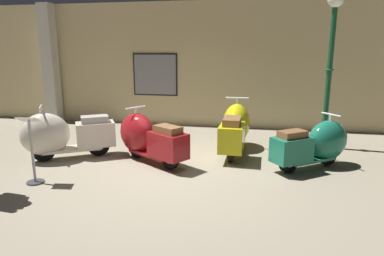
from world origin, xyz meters
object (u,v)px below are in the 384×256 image
Objects in this scene: scooter_2 at (235,128)px; scooter_3 at (317,144)px; scooter_1 at (146,137)px; scooter_0 at (61,135)px; lamppost at (331,58)px; info_stanchion at (33,156)px.

scooter_3 is (1.55, -0.76, -0.06)m from scooter_2.
scooter_1 is 1.08× the size of scooter_3.
lamppost is at bearing 168.98° from scooter_0.
scooter_1 is 4.20m from lamppost.
scooter_3 is at bearing 154.75° from scooter_0.
scooter_0 is 5.76m from lamppost.
scooter_0 is at bearing 148.46° from scooter_3.
info_stanchion is at bearing 70.56° from scooter_0.
scooter_2 is 1.18× the size of scooter_3.
lamppost is at bearing 31.79° from info_stanchion.
info_stanchion is at bearing 129.74° from scooter_2.
scooter_0 reaches higher than scooter_1.
scooter_2 is at bearing -161.17° from lamppost.
scooter_3 is at bearing -114.66° from scooter_2.
lamppost is at bearing -122.37° from scooter_1.
scooter_1 is 1.92m from scooter_2.
info_stanchion is at bearing -148.21° from lamppost.
scooter_0 is 1.24m from info_stanchion.
scooter_2 reaches higher than info_stanchion.
lamppost is 2.94× the size of info_stanchion.
scooter_0 is at bearing 40.36° from scooter_1.
scooter_0 is at bearing 101.29° from info_stanchion.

